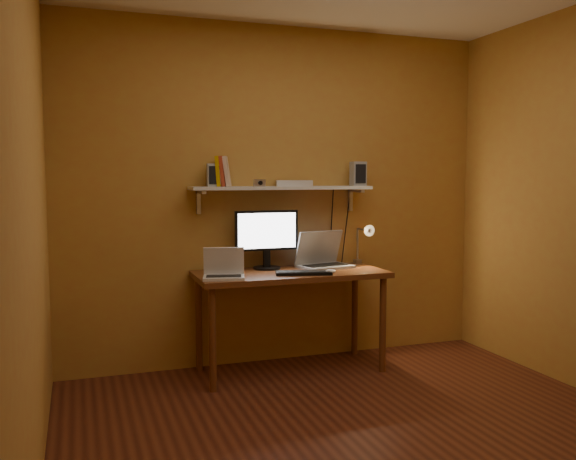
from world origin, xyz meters
name	(u,v)px	position (x,y,z in m)	size (l,w,h in m)	color
room	(376,204)	(0.00, 0.00, 1.30)	(3.44, 3.24, 2.64)	#5F2A18
desk	(291,283)	(-0.03, 1.28, 0.66)	(1.40, 0.60, 0.75)	brown
wall_shelf	(282,188)	(-0.03, 1.47, 1.36)	(1.40, 0.25, 0.21)	silver
monitor	(267,236)	(-0.16, 1.46, 1.00)	(0.49, 0.21, 0.44)	black
laptop	(322,258)	(0.28, 1.41, 0.82)	(0.44, 0.35, 0.28)	#969A9F
netbook	(224,270)	(-0.56, 1.15, 0.81)	(0.32, 0.26, 0.21)	silver
keyboard	(304,273)	(0.02, 1.12, 0.76)	(0.40, 0.13, 0.02)	black
mouse	(330,271)	(0.21, 1.09, 0.77)	(0.09, 0.06, 0.03)	silver
desk_lamp	(364,239)	(0.63, 1.41, 0.96)	(0.09, 0.23, 0.38)	silver
speaker_left	(214,175)	(-0.56, 1.47, 1.46)	(0.09, 0.09, 0.17)	#969A9F
speaker_right	(358,174)	(0.61, 1.48, 1.47)	(0.11, 0.11, 0.19)	#969A9F
books	(223,171)	(-0.49, 1.48, 1.49)	(0.16, 0.16, 0.22)	#BA8C01
shelf_camera	(260,183)	(-0.23, 1.40, 1.40)	(0.09, 0.04, 0.05)	silver
router	(294,183)	(0.06, 1.46, 1.40)	(0.27, 0.18, 0.05)	silver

